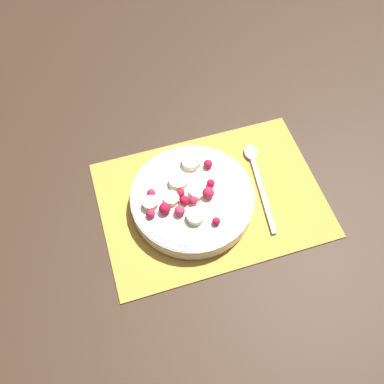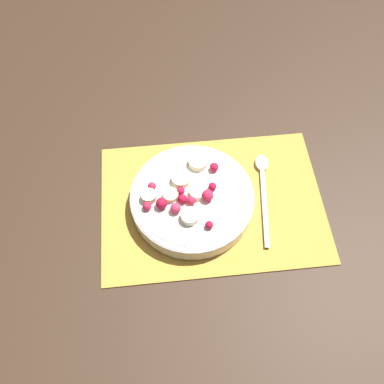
% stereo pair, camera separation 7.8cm
% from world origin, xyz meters
% --- Properties ---
extents(ground_plane, '(3.00, 3.00, 0.00)m').
position_xyz_m(ground_plane, '(0.00, 0.00, 0.00)').
color(ground_plane, '#382619').
extents(placemat, '(0.42, 0.30, 0.01)m').
position_xyz_m(placemat, '(0.00, 0.00, 0.00)').
color(placemat, gold).
rests_on(placemat, ground_plane).
extents(fruit_bowl, '(0.23, 0.23, 0.06)m').
position_xyz_m(fruit_bowl, '(-0.04, 0.00, 0.03)').
color(fruit_bowl, white).
rests_on(fruit_bowl, placemat).
extents(spoon, '(0.04, 0.20, 0.01)m').
position_xyz_m(spoon, '(0.11, 0.04, 0.01)').
color(spoon, silver).
rests_on(spoon, placemat).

